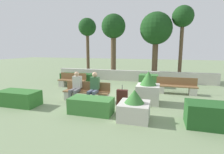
# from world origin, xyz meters

# --- Properties ---
(ground_plane) EXTENTS (60.00, 60.00, 0.00)m
(ground_plane) POSITION_xyz_m (0.00, 0.00, 0.00)
(ground_plane) COLOR gray
(perimeter_wall) EXTENTS (11.27, 0.30, 0.76)m
(perimeter_wall) POSITION_xyz_m (0.00, 4.38, 0.38)
(perimeter_wall) COLOR beige
(perimeter_wall) RESTS_ON ground_plane
(bench_front) EXTENTS (2.13, 0.48, 0.83)m
(bench_front) POSITION_xyz_m (-1.17, -0.85, 0.33)
(bench_front) COLOR brown
(bench_front) RESTS_ON ground_plane
(bench_left_side) EXTENTS (1.71, 0.48, 0.83)m
(bench_left_side) POSITION_xyz_m (-3.19, 1.53, 0.31)
(bench_left_side) COLOR brown
(bench_left_side) RESTS_ON ground_plane
(bench_right_side) EXTENTS (2.03, 0.48, 0.83)m
(bench_right_side) POSITION_xyz_m (2.84, 1.50, 0.33)
(bench_right_side) COLOR brown
(bench_right_side) RESTS_ON ground_plane
(person_seated_man) EXTENTS (0.38, 0.63, 1.33)m
(person_seated_man) POSITION_xyz_m (-0.74, -0.99, 0.73)
(person_seated_man) COLOR #515B70
(person_seated_man) RESTS_ON ground_plane
(person_seated_woman) EXTENTS (0.38, 0.63, 1.31)m
(person_seated_woman) POSITION_xyz_m (-1.60, -1.00, 0.72)
(person_seated_woman) COLOR slate
(person_seated_woman) RESTS_ON ground_plane
(hedge_block_near_left) EXTENTS (1.57, 0.76, 0.58)m
(hedge_block_near_left) POSITION_xyz_m (-0.36, -2.25, 0.29)
(hedge_block_near_left) COLOR #3D7A38
(hedge_block_near_left) RESTS_ON ground_plane
(hedge_block_near_right) EXTENTS (2.18, 0.71, 0.70)m
(hedge_block_near_right) POSITION_xyz_m (-3.31, 2.45, 0.35)
(hedge_block_near_right) COLOR #235623
(hedge_block_near_right) RESTS_ON ground_plane
(hedge_block_mid_left) EXTENTS (1.68, 0.82, 0.61)m
(hedge_block_mid_left) POSITION_xyz_m (-3.59, -2.23, 0.31)
(hedge_block_mid_left) COLOR #33702D
(hedge_block_mid_left) RESTS_ON ground_plane
(hedge_block_mid_right) EXTENTS (1.65, 0.86, 0.73)m
(hedge_block_mid_right) POSITION_xyz_m (3.64, -2.32, 0.36)
(hedge_block_mid_right) COLOR #235623
(hedge_block_mid_right) RESTS_ON ground_plane
(hedge_block_far_left) EXTENTS (1.12, 0.81, 0.74)m
(hedge_block_far_left) POSITION_xyz_m (1.31, 2.89, 0.37)
(hedge_block_far_left) COLOR #3D7A38
(hedge_block_far_left) RESTS_ON ground_plane
(planter_corner_left) EXTENTS (0.96, 0.96, 1.39)m
(planter_corner_left) POSITION_xyz_m (1.53, -0.47, 0.60)
(planter_corner_left) COLOR beige
(planter_corner_left) RESTS_ON ground_plane
(planter_corner_right) EXTENTS (0.99, 0.99, 1.01)m
(planter_corner_right) POSITION_xyz_m (1.23, -2.37, 0.41)
(planter_corner_right) COLOR beige
(planter_corner_right) RESTS_ON ground_plane
(suitcase) EXTENTS (0.45, 0.19, 0.85)m
(suitcase) POSITION_xyz_m (0.52, -1.03, 0.33)
(suitcase) COLOR #471E19
(suitcase) RESTS_ON ground_plane
(tree_leftmost) EXTENTS (1.43, 1.43, 4.74)m
(tree_leftmost) POSITION_xyz_m (-3.85, 5.54, 3.86)
(tree_leftmost) COLOR brown
(tree_leftmost) RESTS_ON ground_plane
(tree_center_left) EXTENTS (1.77, 1.77, 4.83)m
(tree_center_left) POSITION_xyz_m (-1.49, 4.93, 3.76)
(tree_center_left) COLOR brown
(tree_center_left) RESTS_ON ground_plane
(tree_center_right) EXTENTS (2.23, 2.23, 4.81)m
(tree_center_right) POSITION_xyz_m (1.57, 4.97, 3.61)
(tree_center_right) COLOR brown
(tree_center_right) RESTS_ON ground_plane
(tree_rightmost) EXTENTS (1.41, 1.41, 5.14)m
(tree_rightmost) POSITION_xyz_m (3.28, 5.03, 4.25)
(tree_rightmost) COLOR brown
(tree_rightmost) RESTS_ON ground_plane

